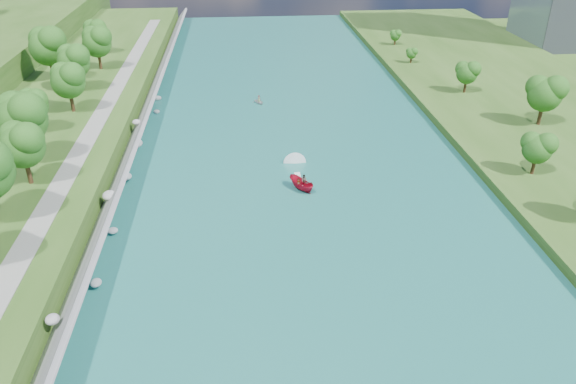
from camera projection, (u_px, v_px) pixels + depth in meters
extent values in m
plane|color=#2D5119|center=(313.00, 246.00, 68.59)|extent=(260.00, 260.00, 0.00)
cube|color=#185C56|center=(296.00, 173.00, 86.07)|extent=(55.00, 240.00, 0.10)
cube|color=slate|center=(123.00, 169.00, 83.19)|extent=(3.54, 236.00, 4.05)
ellipsoid|color=gray|center=(52.00, 319.00, 52.77)|extent=(1.33, 1.40, 0.93)
ellipsoid|color=gray|center=(96.00, 283.00, 60.89)|extent=(1.22, 1.49, 0.76)
ellipsoid|color=gray|center=(113.00, 231.00, 70.44)|extent=(1.33, 1.22, 0.76)
ellipsoid|color=gray|center=(109.00, 195.00, 74.82)|extent=(1.78, 2.05, 1.21)
ellipsoid|color=gray|center=(127.00, 177.00, 83.04)|extent=(1.30, 1.61, 0.95)
ellipsoid|color=gray|center=(137.00, 143.00, 92.32)|extent=(1.87, 2.31, 1.25)
ellipsoid|color=gray|center=(136.00, 122.00, 97.84)|extent=(1.39, 1.59, 0.92)
ellipsoid|color=gray|center=(157.00, 112.00, 108.86)|extent=(1.18, 1.05, 0.79)
ellipsoid|color=gray|center=(157.00, 98.00, 115.78)|extent=(1.73, 1.44, 1.01)
cube|color=gray|center=(75.00, 161.00, 81.83)|extent=(3.00, 200.00, 0.10)
ellipsoid|color=#244713|center=(23.00, 148.00, 73.29)|extent=(6.19, 6.19, 10.32)
ellipsoid|color=#244713|center=(23.00, 121.00, 78.86)|extent=(7.41, 7.41, 12.35)
ellipsoid|color=#244713|center=(33.00, 107.00, 89.75)|extent=(5.13, 5.13, 8.55)
ellipsoid|color=#244713|center=(68.00, 83.00, 97.58)|extent=(6.27, 6.27, 10.46)
ellipsoid|color=#244713|center=(74.00, 63.00, 107.95)|extent=(6.46, 6.46, 10.77)
ellipsoid|color=#244713|center=(48.00, 49.00, 113.21)|extent=(7.82, 7.82, 13.03)
ellipsoid|color=#244713|center=(97.00, 44.00, 120.98)|extent=(6.60, 6.60, 10.99)
ellipsoid|color=#244713|center=(95.00, 33.00, 132.93)|extent=(5.69, 5.69, 9.49)
ellipsoid|color=#244713|center=(537.00, 150.00, 80.82)|extent=(4.60, 4.60, 7.66)
ellipsoid|color=#244713|center=(545.00, 96.00, 97.44)|extent=(6.31, 6.31, 10.52)
ellipsoid|color=#244713|center=(467.00, 74.00, 113.81)|extent=(4.60, 4.60, 7.66)
ellipsoid|color=#244713|center=(412.00, 54.00, 134.06)|extent=(2.61, 2.61, 4.35)
ellipsoid|color=#244713|center=(395.00, 36.00, 149.55)|extent=(2.86, 2.86, 4.77)
imported|color=#A90D24|center=(301.00, 184.00, 80.86)|extent=(4.12, 4.88, 1.82)
imported|color=#66605B|center=(299.00, 184.00, 80.37)|extent=(0.63, 0.46, 1.60)
imported|color=#66605B|center=(304.00, 180.00, 81.20)|extent=(1.06, 1.03, 1.72)
cube|color=white|center=(299.00, 180.00, 83.91)|extent=(0.90, 5.00, 0.06)
imported|color=gray|center=(259.00, 102.00, 113.90)|extent=(2.97, 3.42, 0.59)
imported|color=#66605B|center=(259.00, 99.00, 113.60)|extent=(0.71, 0.51, 1.36)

